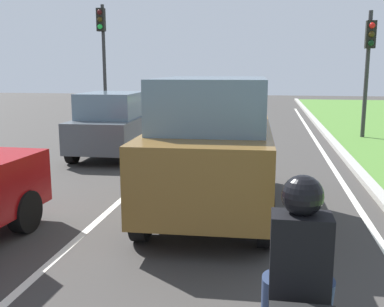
{
  "coord_description": "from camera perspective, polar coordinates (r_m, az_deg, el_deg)",
  "views": [
    {
      "loc": [
        1.96,
        1.71,
        2.43
      ],
      "look_at": [
        0.88,
        8.11,
        1.2
      ],
      "focal_mm": 42.16,
      "sensor_mm": 36.0,
      "label": 1
    }
  ],
  "objects": [
    {
      "name": "car_hatchback_far",
      "position": [
        12.83,
        -9.85,
        3.63
      ],
      "size": [
        1.81,
        3.74,
        1.78
      ],
      "rotation": [
        0.0,
        0.0,
        0.02
      ],
      "color": "#474C51",
      "rests_on": "ground"
    },
    {
      "name": "traffic_light_overhead_left",
      "position": [
        19.22,
        -11.24,
        13.4
      ],
      "size": [
        0.32,
        0.5,
        4.97
      ],
      "color": "#2D2D2D",
      "rests_on": "ground"
    },
    {
      "name": "curb_right",
      "position": [
        12.7,
        19.09,
        -0.63
      ],
      "size": [
        0.24,
        48.0,
        0.12
      ],
      "primitive_type": "cube",
      "color": "#9E9B93",
      "rests_on": "ground"
    },
    {
      "name": "traffic_light_near_right",
      "position": [
        16.66,
        21.45,
        11.56
      ],
      "size": [
        0.32,
        0.5,
        4.34
      ],
      "color": "#2D2D2D",
      "rests_on": "ground"
    },
    {
      "name": "rider_person",
      "position": [
        3.21,
        13.49,
        -12.26
      ],
      "size": [
        0.5,
        0.4,
        1.16
      ],
      "rotation": [
        0.0,
        0.0,
        -0.0
      ],
      "color": "black",
      "rests_on": "ground"
    },
    {
      "name": "lane_line_center",
      "position": [
        12.81,
        -2.59,
        -0.21
      ],
      "size": [
        0.12,
        32.0,
        0.01
      ],
      "primitive_type": "cube",
      "color": "silver",
      "rests_on": "ground"
    },
    {
      "name": "car_suv_ahead",
      "position": [
        7.62,
        2.63,
        1.16
      ],
      "size": [
        2.08,
        4.56,
        2.28
      ],
      "rotation": [
        0.0,
        0.0,
        0.03
      ],
      "color": "brown",
      "rests_on": "ground"
    },
    {
      "name": "ground_plane",
      "position": [
        12.68,
        0.5,
        -0.33
      ],
      "size": [
        60.0,
        60.0,
        0.0
      ],
      "primitive_type": "plane",
      "color": "#383533"
    },
    {
      "name": "lane_line_right_edge",
      "position": [
        12.63,
        16.84,
        -0.82
      ],
      "size": [
        0.12,
        32.0,
        0.01
      ],
      "primitive_type": "cube",
      "color": "silver",
      "rests_on": "ground"
    }
  ]
}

